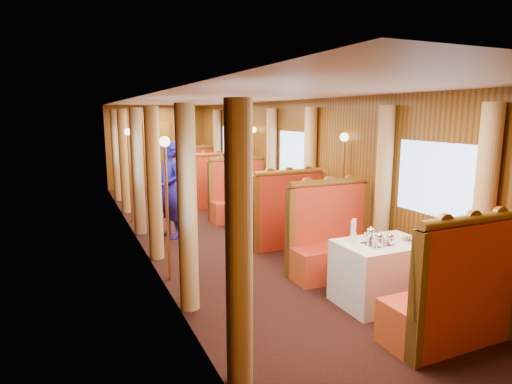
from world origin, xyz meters
TOP-DOWN VIEW (x-y plane):
  - floor at (0.00, 0.00)m, footprint 3.00×12.00m
  - ceiling at (0.00, 0.00)m, footprint 3.00×12.00m
  - wall_far at (0.00, 6.00)m, footprint 3.00×0.01m
  - wall_left at (-1.50, 0.00)m, footprint 0.01×12.00m
  - wall_right at (1.50, 0.00)m, footprint 0.01×12.00m
  - doorway_far at (0.00, 5.97)m, footprint 0.80×0.04m
  - table_near at (0.75, -3.50)m, footprint 1.05×0.72m
  - banquette_near_fwd at (0.75, -4.51)m, footprint 1.30×0.55m
  - banquette_near_aft at (0.75, -2.49)m, footprint 1.30×0.55m
  - table_mid at (0.75, 0.00)m, footprint 1.05×0.72m
  - banquette_mid_fwd at (0.75, -1.01)m, footprint 1.30×0.55m
  - banquette_mid_aft at (0.75, 1.01)m, footprint 1.30×0.55m
  - table_far at (0.75, 3.50)m, footprint 1.05×0.72m
  - banquette_far_fwd at (0.75, 2.49)m, footprint 1.30×0.55m
  - banquette_far_aft at (0.75, 4.51)m, footprint 1.30×0.55m
  - tea_tray at (0.63, -3.56)m, footprint 0.34×0.27m
  - teapot_left at (0.58, -3.63)m, footprint 0.18×0.14m
  - teapot_right at (0.74, -3.63)m, footprint 0.16×0.13m
  - teapot_back at (0.62, -3.42)m, footprint 0.19×0.15m
  - fruit_plate at (1.03, -3.59)m, footprint 0.20×0.20m
  - cup_inboard at (0.39, -3.38)m, footprint 0.08×0.08m
  - cup_outboard at (0.47, -3.30)m, footprint 0.08×0.08m
  - rose_vase_mid at (0.78, 0.02)m, footprint 0.06×0.06m
  - rose_vase_far at (0.72, 3.52)m, footprint 0.06×0.06m
  - window_left_near at (-1.49, -3.50)m, footprint 0.01×1.20m
  - curtain_left_near_a at (-1.38, -4.28)m, footprint 0.22×0.22m
  - curtain_left_near_b at (-1.38, -2.72)m, footprint 0.22×0.22m
  - window_right_near at (1.49, -3.50)m, footprint 0.01×1.20m
  - curtain_right_near_a at (1.38, -4.28)m, footprint 0.22×0.22m
  - curtain_right_near_b at (1.38, -2.72)m, footprint 0.22×0.22m
  - window_left_mid at (-1.49, 0.00)m, footprint 0.01×1.20m
  - curtain_left_mid_a at (-1.38, -0.78)m, footprint 0.22×0.22m
  - curtain_left_mid_b at (-1.38, 0.78)m, footprint 0.22×0.22m
  - window_right_mid at (1.49, 0.00)m, footprint 0.01×1.20m
  - curtain_right_mid_a at (1.38, -0.78)m, footprint 0.22×0.22m
  - curtain_right_mid_b at (1.38, 0.78)m, footprint 0.22×0.22m
  - window_left_far at (-1.49, 3.50)m, footprint 0.01×1.20m
  - curtain_left_far_a at (-1.38, 2.72)m, footprint 0.22×0.22m
  - curtain_left_far_b at (-1.38, 4.28)m, footprint 0.22×0.22m
  - window_right_far at (1.49, 3.50)m, footprint 0.01×1.20m
  - curtain_right_far_a at (1.38, 2.72)m, footprint 0.22×0.22m
  - curtain_right_far_b at (1.38, 4.28)m, footprint 0.22×0.22m
  - sconce_left_fore at (-1.40, -1.75)m, footprint 0.14×0.14m
  - sconce_right_fore at (1.40, -1.75)m, footprint 0.14×0.14m
  - sconce_left_aft at (-1.40, 1.75)m, footprint 0.14×0.14m
  - sconce_right_aft at (1.40, 1.75)m, footprint 0.14×0.14m
  - steward at (-0.90, 0.29)m, footprint 0.61×0.75m
  - passenger at (0.75, 0.80)m, footprint 0.40×0.44m

SIDE VIEW (x-z plane):
  - floor at x=0.00m, z-range -0.01..0.01m
  - table_near at x=0.75m, z-range 0.00..0.75m
  - table_mid at x=0.75m, z-range 0.00..0.75m
  - table_far at x=0.75m, z-range 0.00..0.75m
  - banquette_near_fwd at x=0.75m, z-range -0.25..1.09m
  - banquette_near_aft at x=0.75m, z-range -0.25..1.09m
  - banquette_mid_fwd at x=0.75m, z-range -0.25..1.09m
  - banquette_mid_aft at x=0.75m, z-range -0.25..1.09m
  - banquette_far_fwd at x=0.75m, z-range -0.25..1.09m
  - banquette_far_aft at x=0.75m, z-range -0.25..1.09m
  - passenger at x=0.75m, z-range 0.36..1.12m
  - tea_tray at x=0.63m, z-range 0.75..0.76m
  - fruit_plate at x=1.03m, z-range 0.74..0.80m
  - teapot_right at x=0.74m, z-range 0.75..0.86m
  - teapot_left at x=0.58m, z-range 0.75..0.88m
  - teapot_back at x=0.62m, z-range 0.75..0.88m
  - cup_inboard at x=0.39m, z-range 0.72..0.99m
  - cup_outboard at x=0.47m, z-range 0.72..0.99m
  - steward at x=-0.90m, z-range 0.00..1.77m
  - rose_vase_mid at x=0.78m, z-range 0.75..1.11m
  - rose_vase_far at x=0.72m, z-range 0.75..1.11m
  - doorway_far at x=0.00m, z-range 0.00..2.00m
  - curtain_left_near_a at x=-1.38m, z-range 0.00..2.35m
  - curtain_left_near_b at x=-1.38m, z-range 0.00..2.35m
  - curtain_right_near_a at x=1.38m, z-range 0.00..2.35m
  - curtain_right_near_b at x=1.38m, z-range 0.00..2.35m
  - curtain_left_mid_a at x=-1.38m, z-range 0.00..2.35m
  - curtain_left_mid_b at x=-1.38m, z-range 0.00..2.35m
  - curtain_right_mid_a at x=1.38m, z-range 0.00..2.35m
  - curtain_right_mid_b at x=1.38m, z-range 0.00..2.35m
  - curtain_left_far_a at x=-1.38m, z-range 0.00..2.35m
  - curtain_left_far_b at x=-1.38m, z-range 0.00..2.35m
  - curtain_right_far_a at x=1.38m, z-range 0.00..2.35m
  - curtain_right_far_b at x=1.38m, z-range 0.00..2.35m
  - wall_far at x=0.00m, z-range 0.00..2.50m
  - wall_left at x=-1.50m, z-range 0.00..2.50m
  - wall_right at x=1.50m, z-range 0.00..2.50m
  - sconce_left_fore at x=-1.40m, z-range 0.41..2.36m
  - sconce_right_fore at x=1.40m, z-range 0.41..2.36m
  - sconce_left_aft at x=-1.40m, z-range 0.41..2.36m
  - sconce_right_aft at x=1.40m, z-range 0.41..2.36m
  - window_left_near at x=-1.49m, z-range 1.00..1.90m
  - window_right_near at x=1.49m, z-range 1.00..1.90m
  - window_left_mid at x=-1.49m, z-range 1.00..1.90m
  - window_right_mid at x=1.49m, z-range 1.00..1.90m
  - window_left_far at x=-1.49m, z-range 1.00..1.90m
  - window_right_far at x=1.49m, z-range 1.00..1.90m
  - ceiling at x=0.00m, z-range 2.49..2.51m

